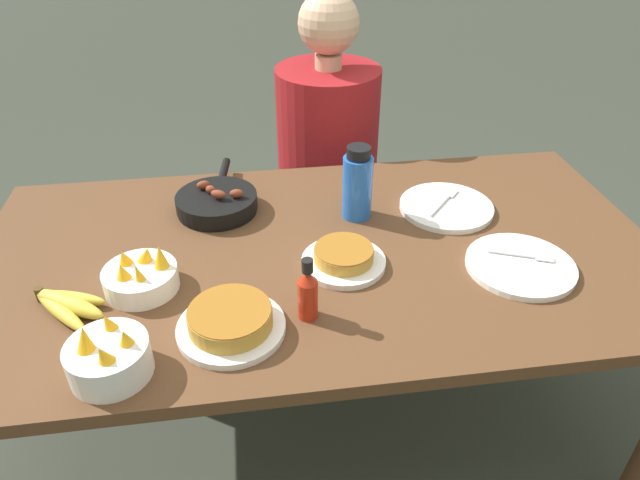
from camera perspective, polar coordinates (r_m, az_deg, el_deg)
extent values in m
plane|color=#383D33|center=(1.97, 0.00, -17.87)|extent=(14.00, 14.00, 0.00)
cube|color=brown|center=(1.49, 0.00, -1.51)|extent=(1.77, 0.93, 0.03)
cylinder|color=brown|center=(2.12, -24.41, -4.58)|extent=(0.07, 0.07, 0.67)
cylinder|color=brown|center=(2.25, 19.72, -0.95)|extent=(0.07, 0.07, 0.67)
ellipsoid|color=gold|center=(1.39, -24.51, -6.53)|extent=(0.16, 0.17, 0.03)
ellipsoid|color=gold|center=(1.40, -23.82, -5.88)|extent=(0.19, 0.14, 0.04)
ellipsoid|color=gold|center=(1.42, -23.66, -5.36)|extent=(0.17, 0.08, 0.03)
cylinder|color=#4C3819|center=(1.46, -26.21, -4.89)|extent=(0.02, 0.02, 0.04)
cylinder|color=black|center=(1.66, -10.20, 3.03)|extent=(0.23, 0.23, 0.01)
cylinder|color=black|center=(1.65, -10.29, 3.80)|extent=(0.23, 0.23, 0.04)
cylinder|color=black|center=(1.80, -9.57, 6.87)|extent=(0.04, 0.13, 0.02)
ellipsoid|color=brown|center=(1.61, -8.35, 4.63)|extent=(0.04, 0.03, 0.03)
ellipsoid|color=brown|center=(1.65, -10.89, 4.98)|extent=(0.04, 0.04, 0.03)
ellipsoid|color=brown|center=(1.61, -10.13, 4.53)|extent=(0.05, 0.05, 0.03)
ellipsoid|color=brown|center=(1.67, -11.60, 5.42)|extent=(0.05, 0.04, 0.03)
cylinder|color=white|center=(1.42, 2.37, -2.21)|extent=(0.21, 0.21, 0.02)
cylinder|color=gold|center=(1.41, 2.39, -1.44)|extent=(0.15, 0.15, 0.03)
cylinder|color=#9B601E|center=(1.40, 2.40, -0.87)|extent=(0.15, 0.15, 0.00)
cylinder|color=white|center=(1.25, -8.86, -8.66)|extent=(0.23, 0.23, 0.02)
cylinder|color=gold|center=(1.24, -8.97, -7.71)|extent=(0.18, 0.18, 0.04)
cylinder|color=#9B601E|center=(1.22, -9.06, -6.96)|extent=(0.18, 0.18, 0.00)
cylinder|color=white|center=(1.68, 12.50, 3.24)|extent=(0.27, 0.27, 0.02)
cylinder|color=silver|center=(1.66, 11.91, 3.32)|extent=(0.09, 0.10, 0.01)
cube|color=silver|center=(1.73, 13.07, 4.56)|extent=(0.05, 0.05, 0.00)
cylinder|color=white|center=(1.50, 19.40, -2.42)|extent=(0.27, 0.27, 0.02)
cylinder|color=silver|center=(1.51, 18.60, -1.37)|extent=(0.11, 0.05, 0.01)
cube|color=silver|center=(1.52, 21.56, -1.76)|extent=(0.05, 0.04, 0.00)
cylinder|color=white|center=(1.40, -17.47, -3.73)|extent=(0.17, 0.17, 0.05)
cone|color=#F4A819|center=(1.37, -15.67, -1.69)|extent=(0.05, 0.05, 0.06)
cone|color=#F4A819|center=(1.40, -16.97, -1.47)|extent=(0.06, 0.06, 0.05)
cone|color=#F4A819|center=(1.41, -18.98, -1.76)|extent=(0.06, 0.06, 0.05)
cone|color=#F4A819|center=(1.37, -19.17, -3.07)|extent=(0.06, 0.06, 0.05)
cone|color=#F4A819|center=(1.34, -17.71, -3.25)|extent=(0.04, 0.03, 0.05)
cylinder|color=white|center=(1.21, -20.33, -11.11)|extent=(0.16, 0.16, 0.07)
cone|color=#F4A819|center=(1.16, -18.90, -9.30)|extent=(0.04, 0.04, 0.05)
cone|color=#F4A819|center=(1.21, -20.43, -7.76)|extent=(0.04, 0.03, 0.05)
cone|color=#F4A819|center=(1.18, -22.49, -9.18)|extent=(0.04, 0.05, 0.06)
cone|color=#F4A819|center=(1.14, -20.85, -10.80)|extent=(0.05, 0.04, 0.05)
cylinder|color=blue|center=(1.58, 3.75, 5.26)|extent=(0.08, 0.08, 0.18)
cylinder|color=black|center=(1.53, 3.90, 8.72)|extent=(0.06, 0.06, 0.03)
cylinder|color=#B72814|center=(1.25, -1.22, -5.95)|extent=(0.05, 0.05, 0.10)
cone|color=#B72814|center=(1.21, -1.26, -3.71)|extent=(0.05, 0.05, 0.03)
cylinder|color=black|center=(1.19, -1.28, -2.60)|extent=(0.02, 0.02, 0.03)
cube|color=black|center=(2.39, 0.69, 0.37)|extent=(0.42, 0.42, 0.44)
cylinder|color=maroon|center=(2.17, 0.77, 10.61)|extent=(0.38, 0.38, 0.49)
cylinder|color=#DBB28E|center=(2.07, 0.83, 17.43)|extent=(0.09, 0.09, 0.05)
sphere|color=#DBB28E|center=(2.04, 0.86, 20.91)|extent=(0.21, 0.21, 0.21)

